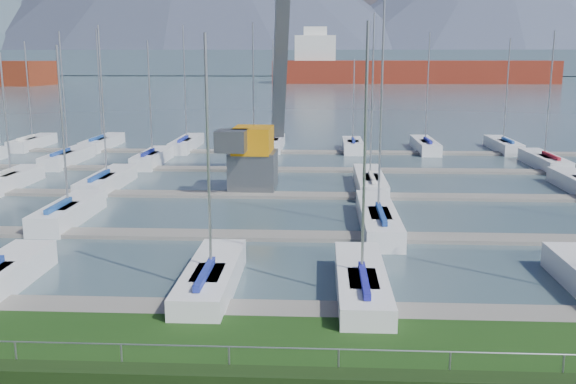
{
  "coord_description": "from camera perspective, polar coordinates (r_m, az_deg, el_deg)",
  "views": [
    {
      "loc": [
        1.46,
        -16.16,
        8.98
      ],
      "look_at": [
        0.0,
        12.0,
        3.0
      ],
      "focal_mm": 40.0,
      "sensor_mm": 36.0,
      "label": 1
    }
  ],
  "objects": [
    {
      "name": "water",
      "position": [
        276.32,
        2.71,
        10.02
      ],
      "size": [
        800.0,
        540.0,
        0.2
      ],
      "primitive_type": "cube",
      "color": "#435963"
    },
    {
      "name": "hedge",
      "position": [
        18.02,
        -2.14,
        -16.64
      ],
      "size": [
        80.0,
        0.7,
        0.7
      ],
      "primitive_type": "cube",
      "color": "black",
      "rests_on": "grass"
    },
    {
      "name": "fence",
      "position": [
        17.99,
        -2.04,
        -13.65
      ],
      "size": [
        80.0,
        0.04,
        0.04
      ],
      "primitive_type": "cylinder",
      "rotation": [
        0.0,
        1.57,
        0.0
      ],
      "color": "#95999D",
      "rests_on": "grass"
    },
    {
      "name": "foothill",
      "position": [
        346.17,
        2.79,
        11.47
      ],
      "size": [
        900.0,
        80.0,
        12.0
      ],
      "primitive_type": "cube",
      "color": "#4A5B6C",
      "rests_on": "water"
    },
    {
      "name": "docks",
      "position": [
        43.17,
        0.96,
        -0.33
      ],
      "size": [
        90.0,
        41.6,
        0.25
      ],
      "color": "gray",
      "rests_on": "water"
    },
    {
      "name": "crane",
      "position": [
        45.54,
        -2.43,
        7.36
      ],
      "size": [
        5.33,
        13.25,
        22.35
      ],
      "rotation": [
        0.0,
        0.0,
        -0.03
      ],
      "color": "slate",
      "rests_on": "water"
    },
    {
      "name": "cargo_ship_mid",
      "position": [
        233.22,
        9.9,
        10.47
      ],
      "size": [
        98.22,
        19.13,
        21.5
      ],
      "rotation": [
        0.0,
        0.0,
        0.01
      ],
      "color": "maroon",
      "rests_on": "water"
    },
    {
      "name": "sailboat_fleet",
      "position": [
        46.1,
        -2.02,
        7.46
      ],
      "size": [
        73.58,
        49.48,
        13.09
      ],
      "color": "silver",
      "rests_on": "water"
    }
  ]
}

